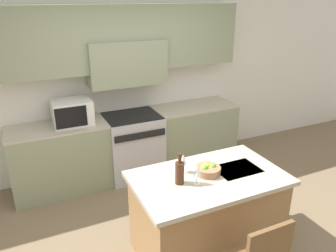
% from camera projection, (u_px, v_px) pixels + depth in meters
% --- Properties ---
extents(ground_plane, '(10.00, 10.00, 0.00)m').
position_uv_depth(ground_plane, '(187.00, 246.00, 3.51)').
color(ground_plane, '#7A664C').
extents(back_cabinetry, '(10.00, 0.46, 2.70)m').
position_uv_depth(back_cabinetry, '(123.00, 65.00, 4.59)').
color(back_cabinetry, silver).
rests_on(back_cabinetry, ground_plane).
extents(back_counter, '(3.30, 0.62, 0.93)m').
position_uv_depth(back_counter, '(132.00, 145.00, 4.79)').
color(back_counter, gray).
rests_on(back_counter, ground_plane).
extents(range_stove, '(0.78, 0.70, 0.93)m').
position_uv_depth(range_stove, '(133.00, 145.00, 4.78)').
color(range_stove, '#B7B7BC').
rests_on(range_stove, ground_plane).
extents(microwave, '(0.50, 0.40, 0.32)m').
position_uv_depth(microwave, '(72.00, 112.00, 4.25)').
color(microwave, silver).
rests_on(microwave, back_counter).
extents(kitchen_island, '(1.46, 0.89, 0.89)m').
position_uv_depth(kitchen_island, '(207.00, 214.00, 3.30)').
color(kitchen_island, olive).
rests_on(kitchen_island, ground_plane).
extents(wine_bottle, '(0.08, 0.08, 0.30)m').
position_uv_depth(wine_bottle, '(180.00, 172.00, 2.97)').
color(wine_bottle, '#422314').
rests_on(wine_bottle, kitchen_island).
extents(wine_glass_near, '(0.07, 0.07, 0.20)m').
position_uv_depth(wine_glass_near, '(197.00, 171.00, 2.96)').
color(wine_glass_near, white).
rests_on(wine_glass_near, kitchen_island).
extents(wine_glass_far, '(0.07, 0.07, 0.20)m').
position_uv_depth(wine_glass_far, '(183.00, 160.00, 3.16)').
color(wine_glass_far, white).
rests_on(wine_glass_far, kitchen_island).
extents(fruit_bowl, '(0.24, 0.24, 0.10)m').
position_uv_depth(fruit_bowl, '(208.00, 170.00, 3.16)').
color(fruit_bowl, '#996B47').
rests_on(fruit_bowl, kitchen_island).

